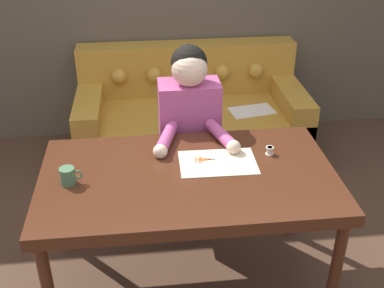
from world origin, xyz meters
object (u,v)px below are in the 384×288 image
at_px(scissors, 206,160).
at_px(mug, 68,176).
at_px(person, 190,139).
at_px(thread_spool, 270,151).
at_px(couch, 190,119).
at_px(dining_table, 188,185).

bearing_deg(scissors, mug, -168.65).
xyz_separation_m(person, mug, (-0.67, -0.60, 0.17)).
xyz_separation_m(scissors, thread_spool, (0.36, 0.02, 0.02)).
bearing_deg(scissors, couch, 87.22).
height_order(mug, thread_spool, mug).
relative_size(couch, thread_spool, 40.90).
height_order(person, mug, person).
distance_m(couch, mug, 1.82).
distance_m(dining_table, mug, 0.62).
xyz_separation_m(couch, thread_spool, (0.29, -1.39, 0.49)).
relative_size(scissors, thread_spool, 4.47).
bearing_deg(person, couch, 83.44).
relative_size(dining_table, couch, 0.84).
bearing_deg(couch, mug, -116.72).
bearing_deg(couch, scissors, -92.78).
bearing_deg(dining_table, scissors, 47.52).
xyz_separation_m(mug, thread_spool, (1.07, 0.17, -0.02)).
height_order(person, thread_spool, person).
height_order(dining_table, mug, mug).
height_order(person, scissors, person).
bearing_deg(couch, thread_spool, -78.26).
height_order(dining_table, thread_spool, thread_spool).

